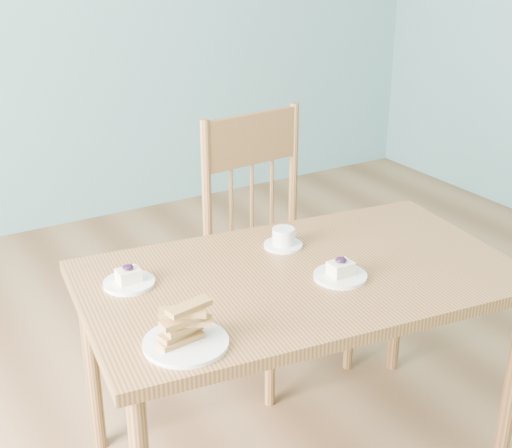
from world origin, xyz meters
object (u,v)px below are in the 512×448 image
at_px(dining_chair, 275,244).
at_px(cheesecake_plate_far, 129,280).
at_px(coffee_cup, 284,239).
at_px(biscotti_plate, 185,332).
at_px(cheesecake_plate_near, 340,273).
at_px(dining_table, 300,293).

xyz_separation_m(dining_chair, cheesecake_plate_far, (-0.72, -0.35, 0.19)).
relative_size(dining_chair, cheesecake_plate_far, 6.74).
relative_size(coffee_cup, biscotti_plate, 0.58).
distance_m(cheesecake_plate_near, cheesecake_plate_far, 0.62).
xyz_separation_m(dining_table, cheesecake_plate_far, (-0.47, 0.19, 0.09)).
distance_m(cheesecake_plate_far, coffee_cup, 0.53).
height_order(dining_table, cheesecake_plate_far, cheesecake_plate_far).
bearing_deg(cheesecake_plate_near, dining_chair, 74.81).
height_order(cheesecake_plate_near, biscotti_plate, biscotti_plate).
relative_size(cheesecake_plate_near, biscotti_plate, 0.74).
distance_m(dining_table, dining_chair, 0.60).
bearing_deg(dining_chair, biscotti_plate, -140.30).
bearing_deg(cheesecake_plate_far, dining_table, -22.28).
bearing_deg(dining_table, biscotti_plate, -151.48).
bearing_deg(dining_table, cheesecake_plate_far, 165.01).
xyz_separation_m(cheesecake_plate_near, coffee_cup, (-0.02, 0.27, 0.01)).
distance_m(dining_table, cheesecake_plate_far, 0.51).
relative_size(cheesecake_plate_far, biscotti_plate, 0.70).
relative_size(dining_table, coffee_cup, 11.01).
bearing_deg(biscotti_plate, dining_chair, 45.05).
relative_size(cheesecake_plate_near, cheesecake_plate_far, 1.06).
bearing_deg(cheesecake_plate_near, cheesecake_plate_far, 153.01).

